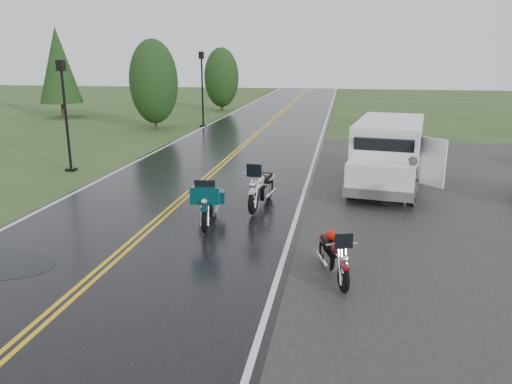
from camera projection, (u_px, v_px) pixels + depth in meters
The scene contains 12 objects.
ground at pixel (128, 248), 12.07m from camera, with size 120.00×120.00×0.00m, color #2D471E.
road at pixel (224, 162), 21.56m from camera, with size 8.00×100.00×0.04m, color black.
motorcycle_red at pixel (344, 267), 9.57m from camera, with size 0.71×1.96×1.16m, color #5E0A13, non-canonical shape.
motorcycle_teal at pixel (205, 209), 12.78m from camera, with size 0.85×2.34×1.38m, color #053B3D, non-canonical shape.
motorcycle_silver at pixel (253, 192), 14.24m from camera, with size 0.89×2.44×1.44m, color #B0B2B8, non-canonical shape.
van_white at pixel (353, 163), 15.86m from camera, with size 2.26×6.03×2.37m, color white, non-canonical shape.
person_at_van at pixel (410, 183), 15.07m from camera, with size 0.58×0.38×1.58m, color #45454A.
lamp_post_near_left at pixel (66, 116), 19.52m from camera, with size 0.38×0.38×4.38m, color black, non-canonical shape.
lamp_post_far_left at pixel (202, 89), 31.81m from camera, with size 0.41×0.41×4.77m, color black, non-canonical shape.
tree_left_mid at pixel (154, 91), 31.01m from camera, with size 3.00×3.00×4.69m, color #1E3D19, non-canonical shape.
tree_left_far at pixel (222, 84), 41.06m from camera, with size 2.84×2.84×4.37m, color #1E3D19, non-canonical shape.
pine_left_far at pixel (59, 74), 36.31m from camera, with size 3.03×3.03×6.32m, color #1E3D19, non-canonical shape.
Camera 1 is at (5.01, -10.57, 4.52)m, focal length 35.00 mm.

